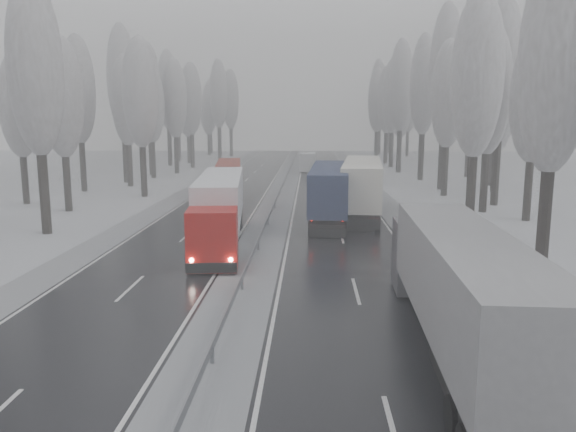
# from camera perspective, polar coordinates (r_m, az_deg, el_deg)

# --- Properties ---
(ground) EXTENTS (260.00, 260.00, 0.00)m
(ground) POSITION_cam_1_polar(r_m,az_deg,el_deg) (15.39, -10.41, -20.77)
(ground) COLOR silver
(ground) RESTS_ON ground
(carriageway_right) EXTENTS (7.50, 200.00, 0.03)m
(carriageway_right) POSITION_cam_1_polar(r_m,az_deg,el_deg) (43.66, 5.05, -0.54)
(carriageway_right) COLOR black
(carriageway_right) RESTS_ON ground
(carriageway_left) EXTENTS (7.50, 200.00, 0.03)m
(carriageway_left) POSITION_cam_1_polar(r_m,az_deg,el_deg) (44.40, -8.61, -0.44)
(carriageway_left) COLOR black
(carriageway_left) RESTS_ON ground
(median_slush) EXTENTS (3.00, 200.00, 0.04)m
(median_slush) POSITION_cam_1_polar(r_m,az_deg,el_deg) (43.72, -1.84, -0.48)
(median_slush) COLOR #979A9E
(median_slush) RESTS_ON ground
(shoulder_right) EXTENTS (2.40, 200.00, 0.04)m
(shoulder_right) POSITION_cam_1_polar(r_m,az_deg,el_deg) (44.18, 11.48, -0.57)
(shoulder_right) COLOR #979A9E
(shoulder_right) RESTS_ON ground
(shoulder_left) EXTENTS (2.40, 200.00, 0.04)m
(shoulder_left) POSITION_cam_1_polar(r_m,az_deg,el_deg) (45.60, -14.73, -0.38)
(shoulder_left) COLOR #979A9E
(shoulder_left) RESTS_ON ground
(median_guardrail) EXTENTS (0.12, 200.00, 0.76)m
(median_guardrail) POSITION_cam_1_polar(r_m,az_deg,el_deg) (43.61, -1.84, 0.26)
(median_guardrail) COLOR slate
(median_guardrail) RESTS_ON ground
(tree_16) EXTENTS (3.60, 3.60, 16.53)m
(tree_16) POSITION_cam_1_polar(r_m,az_deg,el_deg) (31.10, 25.64, 14.15)
(tree_16) COLOR black
(tree_16) RESTS_ON ground
(tree_18) EXTENTS (3.60, 3.60, 16.58)m
(tree_18) POSITION_cam_1_polar(r_m,az_deg,el_deg) (41.64, 18.67, 13.27)
(tree_18) COLOR black
(tree_18) RESTS_ON ground
(tree_19) EXTENTS (3.60, 3.60, 14.57)m
(tree_19) POSITION_cam_1_polar(r_m,az_deg,el_deg) (47.11, 23.77, 10.93)
(tree_19) COLOR black
(tree_19) RESTS_ON ground
(tree_20) EXTENTS (3.60, 3.60, 15.71)m
(tree_20) POSITION_cam_1_polar(r_m,az_deg,el_deg) (50.35, 19.79, 11.88)
(tree_20) COLOR black
(tree_20) RESTS_ON ground
(tree_21) EXTENTS (3.60, 3.60, 18.62)m
(tree_21) POSITION_cam_1_polar(r_m,az_deg,el_deg) (54.95, 20.92, 13.53)
(tree_21) COLOR black
(tree_21) RESTS_ON ground
(tree_22) EXTENTS (3.60, 3.60, 15.86)m
(tree_22) POSITION_cam_1_polar(r_m,az_deg,el_deg) (60.19, 15.98, 11.72)
(tree_22) COLOR black
(tree_22) RESTS_ON ground
(tree_23) EXTENTS (3.60, 3.60, 13.55)m
(tree_23) POSITION_cam_1_polar(r_m,az_deg,el_deg) (65.70, 20.51, 10.00)
(tree_23) COLOR black
(tree_23) RESTS_ON ground
(tree_24) EXTENTS (3.60, 3.60, 20.49)m
(tree_24) POSITION_cam_1_polar(r_m,az_deg,el_deg) (65.84, 15.74, 14.10)
(tree_24) COLOR black
(tree_24) RESTS_ON ground
(tree_25) EXTENTS (3.60, 3.60, 19.44)m
(tree_25) POSITION_cam_1_polar(r_m,az_deg,el_deg) (71.47, 20.50, 12.95)
(tree_25) COLOR black
(tree_25) RESTS_ON ground
(tree_26) EXTENTS (3.60, 3.60, 18.78)m
(tree_26) POSITION_cam_1_polar(r_m,az_deg,el_deg) (75.70, 13.63, 12.75)
(tree_26) COLOR black
(tree_26) RESTS_ON ground
(tree_27) EXTENTS (3.60, 3.60, 17.62)m
(tree_27) POSITION_cam_1_polar(r_m,az_deg,el_deg) (81.19, 18.11, 11.80)
(tree_27) COLOR black
(tree_27) RESTS_ON ground
(tree_28) EXTENTS (3.60, 3.60, 19.62)m
(tree_28) POSITION_cam_1_polar(r_m,az_deg,el_deg) (86.03, 11.41, 12.79)
(tree_28) COLOR black
(tree_28) RESTS_ON ground
(tree_29) EXTENTS (3.60, 3.60, 18.11)m
(tree_29) POSITION_cam_1_polar(r_m,az_deg,el_deg) (91.30, 15.66, 11.83)
(tree_29) COLOR black
(tree_29) RESTS_ON ground
(tree_30) EXTENTS (3.60, 3.60, 17.86)m
(tree_30) POSITION_cam_1_polar(r_m,az_deg,el_deg) (95.64, 10.60, 11.82)
(tree_30) COLOR black
(tree_30) RESTS_ON ground
(tree_31) EXTENTS (3.60, 3.60, 18.58)m
(tree_31) POSITION_cam_1_polar(r_m,az_deg,el_deg) (100.58, 13.68, 11.86)
(tree_31) COLOR black
(tree_31) RESTS_ON ground
(tree_32) EXTENTS (3.60, 3.60, 17.33)m
(tree_32) POSITION_cam_1_polar(r_m,az_deg,el_deg) (103.07, 10.02, 11.49)
(tree_32) COLOR black
(tree_32) RESTS_ON ground
(tree_33) EXTENTS (3.60, 3.60, 14.33)m
(tree_33) POSITION_cam_1_polar(r_m,az_deg,el_deg) (107.43, 11.39, 10.34)
(tree_33) COLOR black
(tree_33) RESTS_ON ground
(tree_34) EXTENTS (3.60, 3.60, 17.63)m
(tree_34) POSITION_cam_1_polar(r_m,az_deg,el_deg) (110.01, 9.05, 11.49)
(tree_34) COLOR black
(tree_34) RESTS_ON ground
(tree_35) EXTENTS (3.60, 3.60, 18.25)m
(tree_35) POSITION_cam_1_polar(r_m,az_deg,el_deg) (115.38, 13.46, 11.46)
(tree_35) COLOR black
(tree_35) RESTS_ON ground
(tree_36) EXTENTS (3.60, 3.60, 20.23)m
(tree_36) POSITION_cam_1_polar(r_m,az_deg,el_deg) (120.00, 9.15, 12.12)
(tree_36) COLOR black
(tree_36) RESTS_ON ground
(tree_37) EXTENTS (3.60, 3.60, 16.37)m
(tree_37) POSITION_cam_1_polar(r_m,az_deg,el_deg) (124.87, 12.14, 10.80)
(tree_37) COLOR black
(tree_37) RESTS_ON ground
(tree_38) EXTENTS (3.60, 3.60, 17.97)m
(tree_38) POSITION_cam_1_polar(r_m,az_deg,el_deg) (130.63, 9.33, 11.28)
(tree_38) COLOR black
(tree_38) RESTS_ON ground
(tree_39) EXTENTS (3.60, 3.60, 16.19)m
(tree_39) POSITION_cam_1_polar(r_m,az_deg,el_deg) (134.93, 10.32, 10.72)
(tree_39) COLOR black
(tree_39) RESTS_ON ground
(tree_58) EXTENTS (3.60, 3.60, 17.21)m
(tree_58) POSITION_cam_1_polar(r_m,az_deg,el_deg) (41.82, -24.30, 13.47)
(tree_58) COLOR black
(tree_58) RESTS_ON ground
(tree_60) EXTENTS (3.60, 3.60, 14.84)m
(tree_60) POSITION_cam_1_polar(r_m,az_deg,el_deg) (51.56, -22.02, 11.06)
(tree_60) COLOR black
(tree_60) RESTS_ON ground
(tree_61) EXTENTS (3.60, 3.60, 13.95)m
(tree_61) POSITION_cam_1_polar(r_m,az_deg,el_deg) (57.65, -25.65, 10.03)
(tree_61) COLOR black
(tree_61) RESTS_ON ground
(tree_62) EXTENTS (3.60, 3.60, 16.04)m
(tree_62) POSITION_cam_1_polar(r_m,az_deg,el_deg) (59.21, -14.79, 11.92)
(tree_62) COLOR black
(tree_62) RESTS_ON ground
(tree_63) EXTENTS (3.60, 3.60, 16.88)m
(tree_63) POSITION_cam_1_polar(r_m,az_deg,el_deg) (65.65, -20.52, 11.86)
(tree_63) COLOR black
(tree_63) RESTS_ON ground
(tree_64) EXTENTS (3.60, 3.60, 15.42)m
(tree_64) POSITION_cam_1_polar(r_m,az_deg,el_deg) (69.06, -16.06, 11.18)
(tree_64) COLOR black
(tree_64) RESTS_ON ground
(tree_65) EXTENTS (3.60, 3.60, 19.48)m
(tree_65) POSITION_cam_1_polar(r_m,az_deg,el_deg) (73.54, -16.52, 13.07)
(tree_65) COLOR black
(tree_65) RESTS_ON ground
(tree_66) EXTENTS (3.60, 3.60, 15.23)m
(tree_66) POSITION_cam_1_polar(r_m,az_deg,el_deg) (78.24, -13.75, 10.97)
(tree_66) COLOR black
(tree_66) RESTS_ON ground
(tree_67) EXTENTS (3.60, 3.60, 17.09)m
(tree_67) POSITION_cam_1_polar(r_m,az_deg,el_deg) (82.50, -13.95, 11.72)
(tree_67) COLOR black
(tree_67) RESTS_ON ground
(tree_68) EXTENTS (3.60, 3.60, 16.65)m
(tree_68) POSITION_cam_1_polar(r_m,az_deg,el_deg) (84.41, -11.44, 11.57)
(tree_68) COLOR black
(tree_68) RESTS_ON ground
(tree_69) EXTENTS (3.60, 3.60, 19.35)m
(tree_69) POSITION_cam_1_polar(r_m,az_deg,el_deg) (89.58, -13.95, 12.46)
(tree_69) COLOR black
(tree_69) RESTS_ON ground
(tree_70) EXTENTS (3.60, 3.60, 17.09)m
(tree_70) POSITION_cam_1_polar(r_m,az_deg,el_deg) (94.19, -9.83, 11.58)
(tree_70) COLOR black
(tree_70) RESTS_ON ground
(tree_71) EXTENTS (3.60, 3.60, 19.61)m
(tree_71) POSITION_cam_1_polar(r_m,az_deg,el_deg) (99.22, -12.12, 12.33)
(tree_71) COLOR black
(tree_71) RESTS_ON ground
(tree_72) EXTENTS (3.60, 3.60, 15.11)m
(tree_72) POSITION_cam_1_polar(r_m,az_deg,el_deg) (103.84, -10.15, 10.68)
(tree_72) COLOR black
(tree_72) RESTS_ON ground
(tree_73) EXTENTS (3.60, 3.60, 17.22)m
(tree_73) POSITION_cam_1_polar(r_m,az_deg,el_deg) (108.41, -11.23, 11.32)
(tree_73) COLOR black
(tree_73) RESTS_ON ground
(tree_74) EXTENTS (3.60, 3.60, 19.68)m
(tree_74) POSITION_cam_1_polar(r_m,az_deg,el_deg) (113.81, -7.07, 12.13)
(tree_74) COLOR black
(tree_74) RESTS_ON ground
(tree_75) EXTENTS (3.60, 3.60, 18.60)m
(tree_75) POSITION_cam_1_polar(r_m,az_deg,el_deg) (119.48, -11.16, 11.58)
(tree_75) COLOR black
(tree_75) RESTS_ON ground
(tree_76) EXTENTS (3.60, 3.60, 18.55)m
(tree_76) POSITION_cam_1_polar(r_m,az_deg,el_deg) (122.91, -5.86, 11.64)
(tree_76) COLOR black
(tree_76) RESTS_ON ground
(tree_77) EXTENTS (3.60, 3.60, 14.32)m
(tree_77) POSITION_cam_1_polar(r_m,az_deg,el_deg) (127.69, -8.12, 10.31)
(tree_77) COLOR black
(tree_77) RESTS_ON ground
(tree_78) EXTENTS (3.60, 3.60, 19.55)m
(tree_78) POSITION_cam_1_polar(r_m,az_deg,el_deg) (129.97, -7.02, 11.79)
(tree_78) COLOR black
(tree_78) RESTS_ON ground
(tree_79) EXTENTS (3.60, 3.60, 17.07)m
(tree_79) POSITION_cam_1_polar(r_m,az_deg,el_deg) (134.32, -7.91, 11.03)
(tree_79) COLOR black
(tree_79) RESTS_ON ground
(truck_grey_tarp) EXTENTS (3.25, 16.76, 4.28)m
(truck_grey_tarp) POSITION_cam_1_polar(r_m,az_deg,el_deg) (19.59, 16.82, -6.32)
(truck_grey_tarp) COLOR #45454A
(truck_grey_tarp) RESTS_ON ground
(truck_blue_box) EXTENTS (3.46, 16.78, 4.28)m
(truck_blue_box) POSITION_cam_1_polar(r_m,az_deg,el_deg) (43.89, 4.24, 2.80)
(truck_blue_box) COLOR #1F204E
(truck_blue_box) RESTS_ON ground
(truck_cream_box) EXTENTS (4.51, 17.93, 4.56)m
(truck_cream_box) POSITION_cam_1_polar(r_m,az_deg,el_deg) (46.18, 7.54, 3.30)
(truck_cream_box) COLOR #B7B1A2
(truck_cream_box) RESTS_ON ground
(box_truck_distant) EXTENTS (2.45, 7.57, 2.81)m
(box_truck_distant) POSITION_cam_1_polar(r_m,az_deg,el_deg) (86.68, 2.04, 5.53)
(box_truck_distant) COLOR silver
(box_truck_distant) RESTS_ON ground
(truck_red_white) EXTENTS (4.21, 16.55, 4.21)m
(truck_red_white) POSITION_cam_1_polar(r_m,az_deg,el_deg) (35.94, -6.93, 1.16)
(truck_red_white) COLOR #AE0C09
(truck_red_white) RESTS_ON ground
(truck_red_red) EXTENTS (4.01, 14.46, 3.68)m
(truck_red_red) POSITION_cam_1_polar(r_m,az_deg,el_deg) (55.12, -6.03, 3.82)
(truck_red_red) COLOR #B50A13
(truck_red_red) RESTS_ON ground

